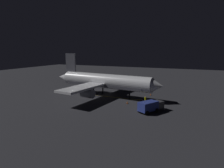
{
  "coord_description": "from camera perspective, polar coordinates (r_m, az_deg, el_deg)",
  "views": [
    {
      "loc": [
        46.25,
        22.81,
        12.47
      ],
      "look_at": [
        0.0,
        2.0,
        3.5
      ],
      "focal_mm": 30.84,
      "sensor_mm": 36.0,
      "label": 1
    }
  ],
  "objects": [
    {
      "name": "apron_guide_stripe",
      "position": [
        51.18,
        1.91,
        -4.07
      ],
      "size": [
        0.33,
        19.54,
        0.01
      ],
      "primitive_type": "cube",
      "rotation": [
        0.0,
        0.0,
        -0.0
      ],
      "color": "gold",
      "rests_on": "ground_plane"
    },
    {
      "name": "traffic_cone_near_left",
      "position": [
        45.68,
        4.56,
        -5.52
      ],
      "size": [
        0.5,
        0.5,
        0.55
      ],
      "color": "#EA590F",
      "rests_on": "ground_plane"
    },
    {
      "name": "ground_plane",
      "position": [
        53.07,
        -1.97,
        -3.68
      ],
      "size": [
        180.0,
        180.0,
        0.2
      ],
      "primitive_type": "cube",
      "color": "#2B2B30"
    },
    {
      "name": "traffic_cone_near_right",
      "position": [
        54.84,
        11.4,
        -3.05
      ],
      "size": [
        0.5,
        0.5,
        0.55
      ],
      "color": "#EA590F",
      "rests_on": "ground_plane"
    },
    {
      "name": "catering_truck",
      "position": [
        62.18,
        5.73,
        -0.42
      ],
      "size": [
        6.36,
        2.36,
        2.4
      ],
      "color": "navy",
      "rests_on": "ground_plane"
    },
    {
      "name": "baggage_truck",
      "position": [
        40.12,
        11.3,
        -6.51
      ],
      "size": [
        6.11,
        4.66,
        2.26
      ],
      "color": "navy",
      "rests_on": "ground_plane"
    },
    {
      "name": "ground_crew_worker",
      "position": [
        46.18,
        9.87,
        -4.65
      ],
      "size": [
        0.4,
        0.4,
        1.74
      ],
      "color": "black",
      "rests_on": "ground_plane"
    },
    {
      "name": "airliner",
      "position": [
        52.56,
        -2.53,
        0.76
      ],
      "size": [
        30.07,
        33.31,
        11.5
      ],
      "color": "white",
      "rests_on": "ground_plane"
    }
  ]
}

